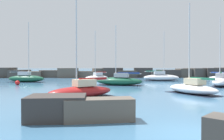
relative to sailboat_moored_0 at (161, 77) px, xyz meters
The scene contains 12 objects.
ground_plane 34.32m from the sailboat_moored_0, 101.62° to the right, with size 600.00×600.00×0.00m, color #3D6B8E.
open_sea_beyond 73.65m from the sailboat_moored_0, 95.38° to the left, with size 400.00×116.00×0.01m.
breakwater_jetty 14.41m from the sailboat_moored_0, 110.81° to the left, with size 70.32×7.09×2.54m.
foreground_rocks 32.95m from the sailboat_moored_0, 101.92° to the right, with size 15.61×9.14×1.32m.
sailboat_moored_0 is the anchor object (origin of this frame).
sailboat_moored_2 12.70m from the sailboat_moored_0, 62.67° to the right, with size 5.46×7.12×9.94m.
sailboat_moored_3 20.25m from the sailboat_moored_0, 94.97° to the right, with size 4.95×6.34×9.55m.
sailboat_moored_5 13.09m from the sailboat_moored_0, 166.86° to the left, with size 5.70×4.97×10.23m.
sailboat_moored_6 13.15m from the sailboat_moored_0, 131.97° to the right, with size 7.38×4.02×9.07m.
sailboat_moored_8 25.51m from the sailboat_moored_0, behind, with size 6.95×3.00×10.83m.
sailboat_moored_9 25.97m from the sailboat_moored_0, 120.20° to the right, with size 6.63×5.49×10.11m.
mooring_buoy_orange_near 26.00m from the sailboat_moored_0, 160.21° to the right, with size 0.69×0.69×0.89m.
Camera 1 is at (-3.83, -9.05, 2.90)m, focal length 35.00 mm.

